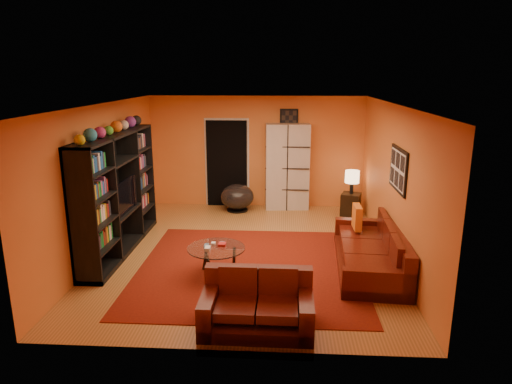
# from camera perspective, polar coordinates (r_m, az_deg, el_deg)

# --- Properties ---
(floor) EXTENTS (6.00, 6.00, 0.00)m
(floor) POSITION_cam_1_polar(r_m,az_deg,el_deg) (8.23, -1.16, -7.49)
(floor) COLOR #9B642F
(floor) RESTS_ON ground
(ceiling) EXTENTS (6.00, 6.00, 0.00)m
(ceiling) POSITION_cam_1_polar(r_m,az_deg,el_deg) (7.64, -1.26, 10.88)
(ceiling) COLOR white
(ceiling) RESTS_ON wall_back
(wall_back) EXTENTS (6.00, 0.00, 6.00)m
(wall_back) POSITION_cam_1_polar(r_m,az_deg,el_deg) (10.77, 0.06, 5.03)
(wall_back) COLOR orange
(wall_back) RESTS_ON floor
(wall_front) EXTENTS (6.00, 0.00, 6.00)m
(wall_front) POSITION_cam_1_polar(r_m,az_deg,el_deg) (4.98, -3.98, -6.62)
(wall_front) COLOR orange
(wall_front) RESTS_ON floor
(wall_left) EXTENTS (0.00, 6.00, 6.00)m
(wall_left) POSITION_cam_1_polar(r_m,az_deg,el_deg) (8.41, -18.45, 1.51)
(wall_left) COLOR orange
(wall_left) RESTS_ON floor
(wall_right) EXTENTS (0.00, 6.00, 6.00)m
(wall_right) POSITION_cam_1_polar(r_m,az_deg,el_deg) (8.04, 16.86, 1.05)
(wall_right) COLOR orange
(wall_right) RESTS_ON floor
(rug) EXTENTS (3.60, 3.60, 0.01)m
(rug) POSITION_cam_1_polar(r_m,az_deg,el_deg) (7.58, -0.82, -9.46)
(rug) COLOR #5C130A
(rug) RESTS_ON floor
(doorway) EXTENTS (0.95, 0.10, 2.04)m
(doorway) POSITION_cam_1_polar(r_m,az_deg,el_deg) (10.84, -3.65, 3.56)
(doorway) COLOR black
(doorway) RESTS_ON floor
(wall_art_right) EXTENTS (0.03, 1.00, 0.70)m
(wall_art_right) POSITION_cam_1_polar(r_m,az_deg,el_deg) (7.68, 17.38, 2.70)
(wall_art_right) COLOR black
(wall_art_right) RESTS_ON wall_right
(wall_art_back) EXTENTS (0.42, 0.03, 0.52)m
(wall_art_back) POSITION_cam_1_polar(r_m,az_deg,el_deg) (10.63, 4.15, 8.94)
(wall_art_back) COLOR black
(wall_art_back) RESTS_ON wall_back
(entertainment_unit) EXTENTS (0.45, 3.00, 2.10)m
(entertainment_unit) POSITION_cam_1_polar(r_m,az_deg,el_deg) (8.39, -16.89, -0.16)
(entertainment_unit) COLOR black
(entertainment_unit) RESTS_ON floor
(tv) EXTENTS (1.01, 0.13, 0.58)m
(tv) POSITION_cam_1_polar(r_m,az_deg,el_deg) (8.34, -16.65, -0.51)
(tv) COLOR black
(tv) RESTS_ON entertainment_unit
(sofa) EXTENTS (1.17, 2.51, 0.85)m
(sofa) POSITION_cam_1_polar(r_m,az_deg,el_deg) (7.75, 14.63, -7.21)
(sofa) COLOR #481009
(sofa) RESTS_ON rug
(loveseat) EXTENTS (1.39, 0.85, 0.85)m
(loveseat) POSITION_cam_1_polar(r_m,az_deg,el_deg) (5.90, 0.18, -13.84)
(loveseat) COLOR #481009
(loveseat) RESTS_ON rug
(throw_pillow) EXTENTS (0.12, 0.42, 0.42)m
(throw_pillow) POSITION_cam_1_polar(r_m,az_deg,el_deg) (8.28, 12.52, -3.08)
(throw_pillow) COLOR orange
(throw_pillow) RESTS_ON sofa
(coffee_table) EXTENTS (0.91, 0.91, 0.45)m
(coffee_table) POSITION_cam_1_polar(r_m,az_deg,el_deg) (7.22, -4.99, -7.30)
(coffee_table) COLOR silver
(coffee_table) RESTS_ON floor
(storage_cabinet) EXTENTS (1.03, 0.52, 1.99)m
(storage_cabinet) POSITION_cam_1_polar(r_m,az_deg,el_deg) (10.61, 3.93, 3.17)
(storage_cabinet) COLOR beige
(storage_cabinet) RESTS_ON floor
(bowl_chair) EXTENTS (0.77, 0.77, 0.62)m
(bowl_chair) POSITION_cam_1_polar(r_m,az_deg,el_deg) (10.52, -2.36, -0.61)
(bowl_chair) COLOR black
(bowl_chair) RESTS_ON floor
(side_table) EXTENTS (0.50, 0.50, 0.50)m
(side_table) POSITION_cam_1_polar(r_m,az_deg,el_deg) (10.44, 11.74, -1.52)
(side_table) COLOR black
(side_table) RESTS_ON floor
(table_lamp) EXTENTS (0.31, 0.31, 0.52)m
(table_lamp) POSITION_cam_1_polar(r_m,az_deg,el_deg) (10.28, 11.92, 1.80)
(table_lamp) COLOR black
(table_lamp) RESTS_ON side_table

